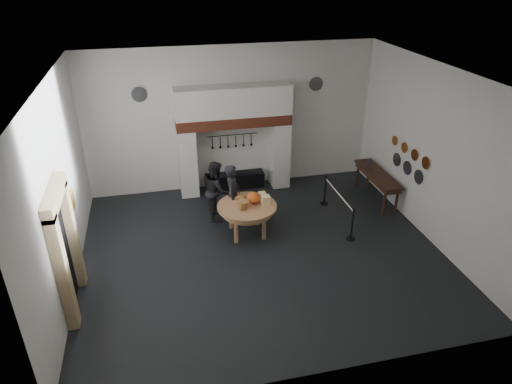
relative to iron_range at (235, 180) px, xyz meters
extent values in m
cube|color=black|center=(0.00, -3.72, -0.25)|extent=(9.00, 8.00, 0.02)
cube|color=silver|center=(0.00, -3.72, 4.25)|extent=(9.00, 8.00, 0.02)
cube|color=silver|center=(0.00, 0.28, 2.00)|extent=(9.00, 0.02, 4.50)
cube|color=silver|center=(0.00, -7.72, 2.00)|extent=(9.00, 0.02, 4.50)
cube|color=silver|center=(-4.50, -3.72, 2.00)|extent=(0.02, 8.00, 4.50)
cube|color=silver|center=(4.50, -3.72, 2.00)|extent=(0.02, 8.00, 4.50)
cube|color=silver|center=(-1.48, -0.07, 0.82)|extent=(0.55, 0.70, 2.15)
cube|color=silver|center=(1.48, -0.07, 0.82)|extent=(0.55, 0.70, 2.15)
cube|color=#9E442B|center=(0.00, -0.07, 2.06)|extent=(3.50, 0.72, 0.32)
cube|color=silver|center=(0.00, -0.07, 2.67)|extent=(3.50, 0.70, 0.90)
cube|color=black|center=(0.00, 0.00, 0.00)|extent=(1.90, 0.45, 0.50)
cylinder|color=black|center=(0.00, 0.20, 1.50)|extent=(1.60, 0.02, 0.02)
cube|color=black|center=(-4.47, -4.72, 1.00)|extent=(0.04, 1.10, 2.50)
cube|color=tan|center=(-4.38, -5.42, 1.05)|extent=(0.22, 0.30, 2.60)
cube|color=tan|center=(-4.38, -4.02, 1.05)|extent=(0.22, 0.30, 2.60)
cube|color=tan|center=(-4.38, -4.72, 2.40)|extent=(0.22, 1.70, 0.30)
cube|color=gold|center=(-4.45, -2.92, 1.35)|extent=(0.05, 0.34, 0.44)
cylinder|color=tan|center=(-0.18, -2.80, 0.59)|extent=(1.64, 1.64, 0.07)
ellipsoid|color=#DC561F|center=(0.02, -2.70, 0.78)|extent=(0.36, 0.36, 0.31)
cube|color=#FFE198|center=(0.32, -2.85, 0.74)|extent=(0.22, 0.22, 0.24)
cube|color=#E3D187|center=(0.30, -2.55, 0.72)|extent=(0.18, 0.18, 0.20)
cone|color=#986038|center=(-0.33, -2.95, 0.73)|extent=(0.33, 0.33, 0.22)
ellipsoid|color=olive|center=(-0.28, -2.45, 0.69)|extent=(0.31, 0.18, 0.13)
imported|color=black|center=(-0.44, -2.15, 0.64)|extent=(0.62, 0.75, 1.77)
imported|color=black|center=(-0.84, -1.75, 0.62)|extent=(0.69, 0.87, 1.74)
cube|color=#341E13|center=(4.10, -1.79, 0.62)|extent=(0.55, 2.20, 0.06)
cylinder|color=#4A4A4F|center=(4.10, -1.19, 0.76)|extent=(0.12, 0.12, 0.22)
cylinder|color=#C6662D|center=(4.46, -3.52, 1.70)|extent=(0.03, 0.34, 0.34)
cylinder|color=#C6662D|center=(4.46, -2.97, 1.70)|extent=(0.03, 0.32, 0.32)
cylinder|color=#C6662D|center=(4.46, -2.42, 1.70)|extent=(0.03, 0.30, 0.30)
cylinder|color=#C6662D|center=(4.46, -1.87, 1.70)|extent=(0.03, 0.28, 0.28)
cylinder|color=#4C4C51|center=(4.46, -3.32, 1.20)|extent=(0.03, 0.40, 0.40)
cylinder|color=#4C4C51|center=(4.46, -2.72, 1.20)|extent=(0.03, 0.40, 0.40)
cylinder|color=#4C4C51|center=(4.46, -2.12, 1.20)|extent=(0.03, 0.40, 0.40)
cylinder|color=#4C4C51|center=(-2.70, 0.24, 2.95)|extent=(0.44, 0.03, 0.44)
cylinder|color=#4C4C51|center=(2.70, 0.24, 2.95)|extent=(0.44, 0.03, 0.44)
cylinder|color=black|center=(2.46, -3.73, 0.20)|extent=(0.05, 0.05, 0.90)
cylinder|color=black|center=(2.46, -1.73, 0.20)|extent=(0.05, 0.05, 0.90)
cylinder|color=white|center=(2.46, -2.73, 0.60)|extent=(0.04, 2.00, 0.04)
camera|label=1|loc=(-2.33, -13.16, 6.54)|focal=32.00mm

